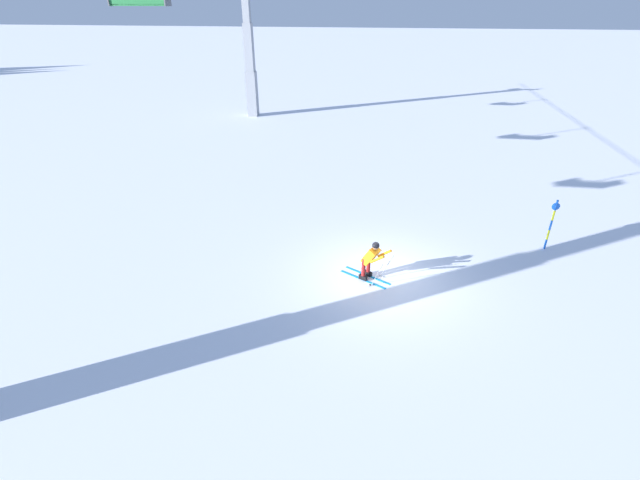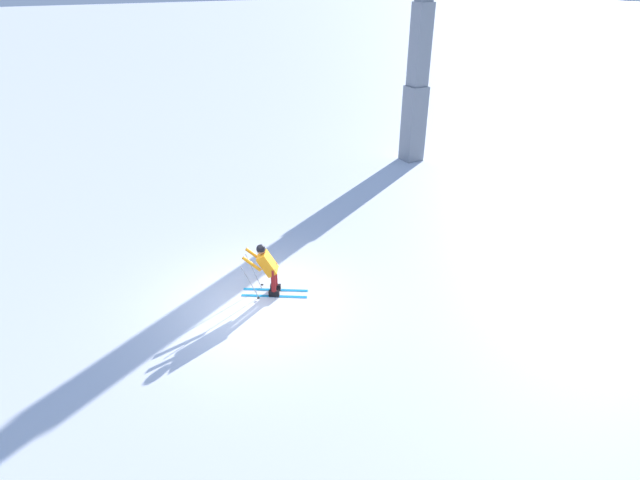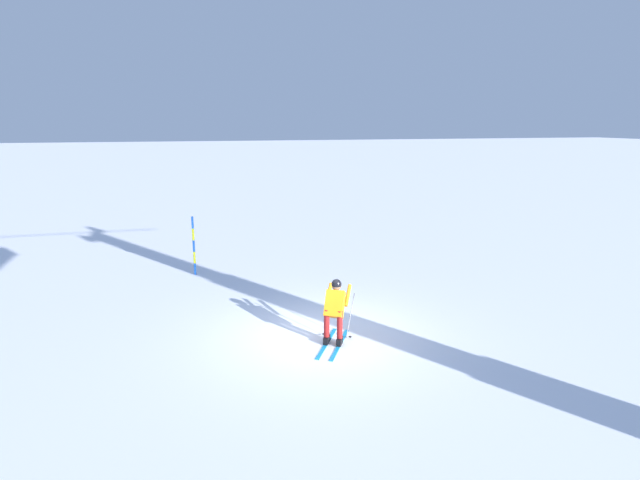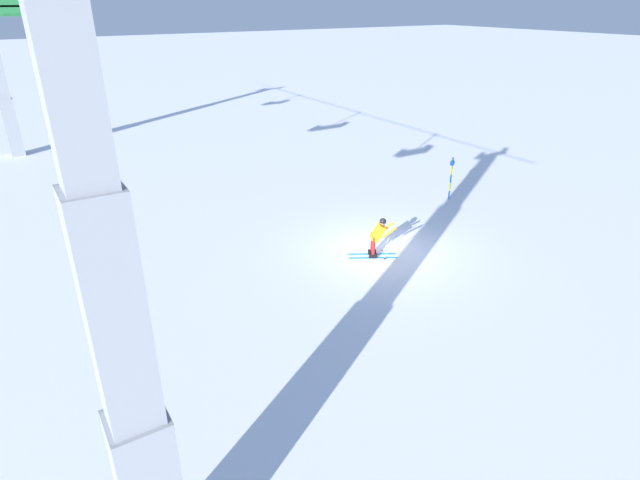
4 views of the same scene
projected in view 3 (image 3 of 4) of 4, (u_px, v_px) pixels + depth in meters
The scene contains 3 objects.
ground_plane at pixel (318, 335), 12.40m from camera, with size 260.00×260.00×0.00m, color white.
skier_carving_main at pixel (335, 307), 11.85m from camera, with size 1.31×1.73×1.60m.
trail_marker_pole at pixel (194, 244), 17.05m from camera, with size 0.07×0.28×1.98m.
Camera 3 is at (3.03, 11.17, 5.01)m, focal length 28.92 mm.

